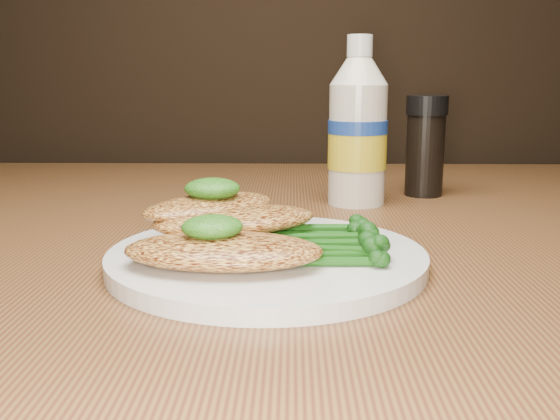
{
  "coord_description": "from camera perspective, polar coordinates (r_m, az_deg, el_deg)",
  "views": [
    {
      "loc": [
        -0.03,
        0.42,
        0.89
      ],
      "look_at": [
        -0.04,
        0.91,
        0.79
      ],
      "focal_mm": 40.75,
      "sensor_mm": 36.0,
      "label": 1
    }
  ],
  "objects": [
    {
      "name": "chicken_mid",
      "position": [
        0.5,
        -4.01,
        -0.92
      ],
      "size": [
        0.15,
        0.11,
        0.02
      ],
      "primitive_type": "ellipsoid",
      "rotation": [
        0.0,
        0.0,
        0.38
      ],
      "color": "gold",
      "rests_on": "plate"
    },
    {
      "name": "pesto_back",
      "position": [
        0.51,
        -6.1,
        1.92
      ],
      "size": [
        0.05,
        0.04,
        0.02
      ],
      "primitive_type": "ellipsoid",
      "rotation": [
        0.0,
        0.0,
        -0.04
      ],
      "color": "#143407",
      "rests_on": "chicken_back"
    },
    {
      "name": "plate",
      "position": [
        0.48,
        -1.19,
        -4.36
      ],
      "size": [
        0.24,
        0.24,
        0.01
      ],
      "primitive_type": "cylinder",
      "color": "silver",
      "rests_on": "dining_table"
    },
    {
      "name": "pesto_front",
      "position": [
        0.44,
        -6.11,
        -1.52
      ],
      "size": [
        0.05,
        0.05,
        0.02
      ],
      "primitive_type": "ellipsoid",
      "rotation": [
        0.0,
        0.0,
        0.15
      ],
      "color": "#143407",
      "rests_on": "chicken_front"
    },
    {
      "name": "pepper_grinder",
      "position": [
        0.78,
        12.91,
        5.61
      ],
      "size": [
        0.05,
        0.05,
        0.12
      ],
      "primitive_type": null,
      "rotation": [
        0.0,
        0.0,
        -0.09
      ],
      "color": "black",
      "rests_on": "dining_table"
    },
    {
      "name": "broccolini_bundle",
      "position": [
        0.48,
        3.45,
        -2.67
      ],
      "size": [
        0.13,
        0.12,
        0.02
      ],
      "primitive_type": null,
      "rotation": [
        0.0,
        0.0,
        0.38
      ],
      "color": "#174C10",
      "rests_on": "plate"
    },
    {
      "name": "mayo_bottle",
      "position": [
        0.71,
        7.0,
        7.9
      ],
      "size": [
        0.09,
        0.09,
        0.18
      ],
      "primitive_type": null,
      "rotation": [
        0.0,
        0.0,
        0.42
      ],
      "color": "beige",
      "rests_on": "dining_table"
    },
    {
      "name": "chicken_back",
      "position": [
        0.52,
        -6.34,
        0.32
      ],
      "size": [
        0.13,
        0.12,
        0.02
      ],
      "primitive_type": "ellipsoid",
      "rotation": [
        0.0,
        0.0,
        0.71
      ],
      "color": "gold",
      "rests_on": "plate"
    },
    {
      "name": "chicken_front",
      "position": [
        0.44,
        -5.09,
        -3.66
      ],
      "size": [
        0.14,
        0.08,
        0.02
      ],
      "primitive_type": "ellipsoid",
      "rotation": [
        0.0,
        0.0,
        -0.03
      ],
      "color": "gold",
      "rests_on": "plate"
    }
  ]
}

